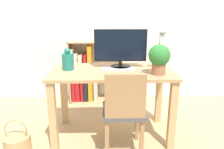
{
  "coord_description": "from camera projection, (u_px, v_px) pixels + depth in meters",
  "views": [
    {
      "loc": [
        -0.05,
        -2.22,
        1.35
      ],
      "look_at": [
        0.0,
        0.1,
        0.68
      ],
      "focal_mm": 35.0,
      "sensor_mm": 36.0,
      "label": 1
    }
  ],
  "objects": [
    {
      "name": "monitor",
      "position": [
        121.0,
        48.0,
        2.35
      ],
      "size": [
        0.57,
        0.23,
        0.42
      ],
      "color": "black",
      "rests_on": "desk"
    },
    {
      "name": "potted_plant",
      "position": [
        159.0,
        58.0,
        2.1
      ],
      "size": [
        0.21,
        0.21,
        0.3
      ],
      "color": "#9E6647",
      "rests_on": "desk"
    },
    {
      "name": "vase",
      "position": [
        68.0,
        61.0,
        2.29
      ],
      "size": [
        0.12,
        0.12,
        0.23
      ],
      "color": "#1E7266",
      "rests_on": "desk"
    },
    {
      "name": "desk_lamp",
      "position": [
        161.0,
        47.0,
        2.26
      ],
      "size": [
        0.1,
        0.19,
        0.4
      ],
      "color": "#B7B7BC",
      "rests_on": "desk"
    },
    {
      "name": "keyboard",
      "position": [
        118.0,
        69.0,
        2.31
      ],
      "size": [
        0.35,
        0.14,
        0.02
      ],
      "color": "#B2B2B7",
      "rests_on": "desk"
    },
    {
      "name": "wall_back",
      "position": [
        110.0,
        15.0,
        3.27
      ],
      "size": [
        8.0,
        0.05,
        2.6
      ],
      "color": "silver",
      "rests_on": "ground_plane"
    },
    {
      "name": "chair",
      "position": [
        124.0,
        110.0,
        2.05
      ],
      "size": [
        0.4,
        0.4,
        0.84
      ],
      "rotation": [
        0.0,
        0.0,
        0.15
      ],
      "color": "#4C4C51",
      "rests_on": "ground_plane"
    },
    {
      "name": "ground_plane",
      "position": [
        112.0,
        134.0,
        2.5
      ],
      "size": [
        10.0,
        10.0,
        0.0
      ],
      "primitive_type": "plane",
      "color": "tan"
    },
    {
      "name": "basket",
      "position": [
        17.0,
        143.0,
        2.14
      ],
      "size": [
        0.26,
        0.26,
        0.36
      ],
      "color": "tan",
      "rests_on": "ground_plane"
    },
    {
      "name": "bookshelf",
      "position": [
        88.0,
        76.0,
        3.34
      ],
      "size": [
        0.79,
        0.28,
        0.93
      ],
      "color": "tan",
      "rests_on": "ground_plane"
    },
    {
      "name": "desk",
      "position": [
        112.0,
        84.0,
        2.34
      ],
      "size": [
        1.28,
        0.69,
        0.75
      ],
      "color": "tan",
      "rests_on": "ground_plane"
    }
  ]
}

